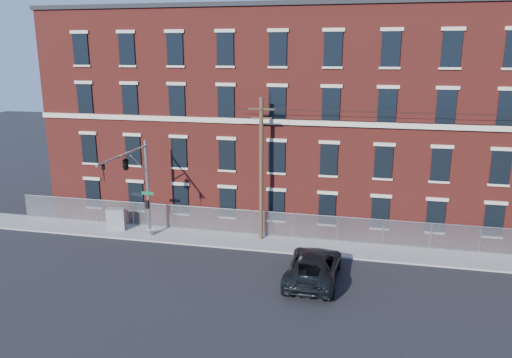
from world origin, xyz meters
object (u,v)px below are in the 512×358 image
Objects in this scene: traffic_signal_mast at (131,172)px; utility_cabinet at (116,219)px; pickup_truck at (313,266)px; utility_pole_near at (261,167)px.

traffic_signal_mast is 4.25× the size of utility_cabinet.
traffic_signal_mast reaches higher than utility_cabinet.
pickup_truck is at bearing -10.09° from traffic_signal_mast.
traffic_signal_mast is 8.70m from utility_pole_near.
traffic_signal_mast is 6.01m from utility_cabinet.
utility_pole_near is at bearing -11.72° from utility_cabinet.
pickup_truck is (12.34, -2.19, -4.52)m from traffic_signal_mast.
traffic_signal_mast is at bearing -58.75° from utility_cabinet.
utility_pole_near reaches higher than utility_cabinet.
utility_cabinet is (-15.26, 4.99, 0.07)m from pickup_truck.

